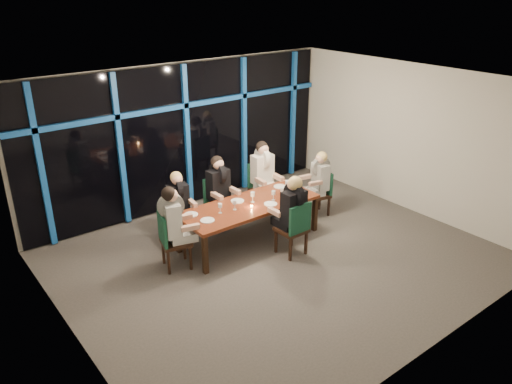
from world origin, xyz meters
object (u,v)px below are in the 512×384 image
chair_far_left (178,214)px  chair_end_right (321,190)px  diner_far_right (263,167)px  diner_far_left (178,197)px  chair_near_mid (295,226)px  chair_far_right (261,185)px  diner_far_mid (219,182)px  chair_end_left (170,238)px  dining_table (249,207)px  wine_bottle (296,186)px  diner_near_mid (292,204)px  chair_far_mid (217,200)px  diner_end_right (319,174)px  diner_end_left (174,216)px  water_pitcher (283,192)px

chair_far_left → chair_end_right: chair_end_right is taller
diner_far_right → diner_far_left: bearing=-175.1°
chair_far_left → chair_near_mid: bearing=-46.2°
chair_far_right → diner_far_mid: (-1.11, -0.13, 0.37)m
chair_end_left → dining_table: bearing=-77.1°
dining_table → wine_bottle: 1.05m
chair_far_left → diner_near_mid: bearing=-44.9°
chair_far_right → chair_end_right: chair_far_right is taller
chair_far_left → diner_near_mid: diner_near_mid is taller
diner_far_left → diner_far_mid: size_ratio=0.92×
chair_far_mid → diner_end_right: bearing=-24.5°
chair_far_left → chair_end_right: 2.97m
diner_far_left → diner_end_left: diner_end_left is taller
chair_far_left → chair_far_mid: chair_far_mid is taller
chair_far_right → diner_near_mid: 1.91m
diner_end_left → chair_far_mid: bearing=-44.2°
chair_near_mid → chair_end_right: bearing=-150.1°
dining_table → chair_end_right: chair_end_right is taller
chair_far_left → diner_far_right: (1.97, -0.06, 0.47)m
chair_far_right → water_pitcher: size_ratio=5.49×
diner_near_mid → water_pitcher: 0.80m
chair_far_left → wine_bottle: size_ratio=2.78×
diner_far_left → diner_end_right: 2.88m
dining_table → diner_far_mid: 0.84m
diner_far_mid → diner_far_left: bearing=177.4°
diner_end_left → diner_end_right: diner_end_left is taller
chair_near_mid → water_pitcher: size_ratio=5.35×
diner_far_left → diner_near_mid: bearing=-43.4°
dining_table → chair_end_left: chair_end_left is taller
chair_end_right → chair_near_mid: bearing=-47.4°
chair_end_right → wine_bottle: wine_bottle is taller
chair_far_left → diner_far_right: bearing=6.7°
chair_end_right → diner_near_mid: diner_near_mid is taller
chair_end_right → chair_near_mid: chair_near_mid is taller
chair_far_mid → chair_far_right: 1.11m
diner_far_left → chair_far_right: bearing=11.4°
chair_far_right → diner_far_left: (-1.99, -0.11, 0.30)m
wine_bottle → chair_far_right: bearing=91.2°
chair_end_left → diner_far_left: diner_far_left is taller
dining_table → diner_end_right: 1.80m
chair_end_right → chair_near_mid: size_ratio=0.91×
diner_far_left → diner_end_right: bearing=-7.0°
wine_bottle → water_pitcher: 0.33m
diner_end_left → chair_end_left: bearing=90.0°
diner_far_right → diner_end_right: (0.80, -0.78, -0.11)m
chair_far_left → water_pitcher: (1.67, -1.02, 0.33)m
chair_far_mid → chair_end_left: bearing=-152.3°
chair_far_right → diner_far_right: diner_far_right is taller
chair_far_right → chair_end_left: size_ratio=1.04×
chair_near_mid → wine_bottle: bearing=-134.0°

